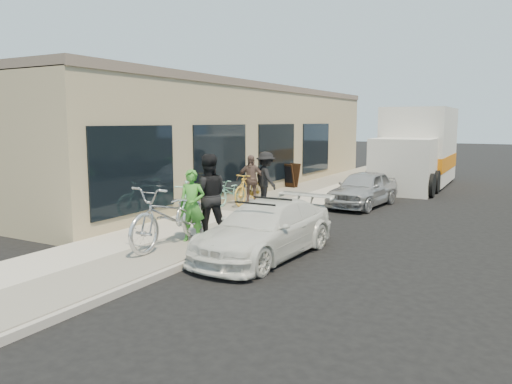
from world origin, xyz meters
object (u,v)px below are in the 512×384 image
at_px(sedan_white, 265,229).
at_px(tandem_bike, 171,215).
at_px(cruiser_bike_a, 186,201).
at_px(sedan_silver, 363,189).
at_px(cruiser_bike_c, 249,188).
at_px(cruiser_bike_b, 231,192).
at_px(bike_rack, 208,193).
at_px(bystander_a, 266,178).
at_px(moving_truck, 416,151).
at_px(woman_rider, 192,205).
at_px(man_standing, 208,196).
at_px(bystander_b, 251,180).
at_px(sandwich_board, 290,175).

distance_m(sedan_white, tandem_bike, 2.02).
bearing_deg(sedan_white, cruiser_bike_a, 157.25).
relative_size(sedan_silver, tandem_bike, 1.36).
bearing_deg(cruiser_bike_c, cruiser_bike_b, -147.91).
bearing_deg(sedan_white, cruiser_bike_b, 132.70).
bearing_deg(cruiser_bike_b, bike_rack, -91.70).
xyz_separation_m(bike_rack, bystander_a, (1.05, 1.73, 0.34)).
relative_size(sedan_white, tandem_bike, 1.59).
relative_size(moving_truck, woman_rider, 4.33).
bearing_deg(cruiser_bike_a, moving_truck, 41.62).
relative_size(bike_rack, man_standing, 0.44).
relative_size(moving_truck, cruiser_bike_b, 4.40).
distance_m(sedan_white, woman_rider, 1.81).
bearing_deg(sedan_silver, bystander_a, -135.90).
relative_size(sedan_silver, bystander_a, 2.04).
height_order(cruiser_bike_b, bystander_a, bystander_a).
bearing_deg(man_standing, sedan_silver, -144.40).
bearing_deg(woman_rider, man_standing, 58.65).
bearing_deg(sedan_white, bystander_a, 121.60).
height_order(bike_rack, sedan_silver, sedan_silver).
bearing_deg(cruiser_bike_b, sedan_white, -49.37).
distance_m(cruiser_bike_a, bystander_b, 3.11).
distance_m(cruiser_bike_b, bystander_b, 0.74).
relative_size(sandwich_board, sedan_silver, 0.27).
relative_size(bike_rack, woman_rider, 0.53).
bearing_deg(moving_truck, sedan_silver, -94.73).
relative_size(bike_rack, sandwich_board, 0.90).
xyz_separation_m(bike_rack, man_standing, (2.03, -2.95, 0.45)).
relative_size(sandwich_board, bystander_a, 0.56).
distance_m(sedan_silver, woman_rider, 7.41).
relative_size(woman_rider, bystander_b, 1.00).
bearing_deg(bystander_b, cruiser_bike_c, 130.40).
relative_size(man_standing, bystander_a, 1.13).
bearing_deg(bystander_a, sandwich_board, -40.16).
relative_size(sedan_silver, cruiser_bike_a, 1.99).
height_order(sedan_white, cruiser_bike_a, cruiser_bike_a).
relative_size(sedan_silver, cruiser_bike_b, 2.20).
height_order(bystander_a, bystander_b, bystander_a).
relative_size(tandem_bike, cruiser_bike_c, 1.47).
height_order(tandem_bike, bystander_b, bystander_b).
bearing_deg(man_standing, bystander_b, -113.65).
bearing_deg(woman_rider, sandwich_board, 81.98).
bearing_deg(man_standing, cruiser_bike_c, -112.88).
distance_m(cruiser_bike_a, bystander_a, 3.45).
relative_size(moving_truck, cruiser_bike_a, 3.98).
distance_m(man_standing, cruiser_bike_a, 2.12).
bearing_deg(sedan_silver, sandwich_board, 154.55).
bearing_deg(sandwich_board, bystander_a, -58.54).
height_order(tandem_bike, man_standing, man_standing).
bearing_deg(bike_rack, man_standing, -55.45).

